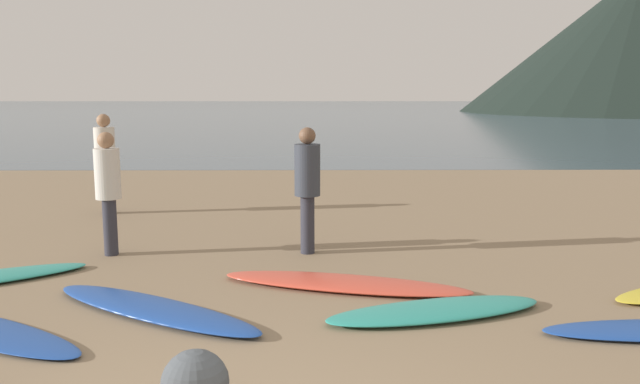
# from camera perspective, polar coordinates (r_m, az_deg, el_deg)

# --- Properties ---
(ground_plane) EXTENTS (120.00, 120.00, 0.20)m
(ground_plane) POSITION_cam_1_polar(r_m,az_deg,el_deg) (12.76, -2.88, -0.54)
(ground_plane) COLOR #8C7559
(ground_plane) RESTS_ON ground
(ocean_water) EXTENTS (140.00, 100.00, 0.01)m
(ocean_water) POSITION_cam_1_polar(r_m,az_deg,el_deg) (66.29, -0.98, 7.37)
(ocean_water) COLOR #475B6B
(ocean_water) RESTS_ON ground
(headland_hill) EXTENTS (31.68, 31.68, 12.98)m
(headland_hill) POSITION_cam_1_polar(r_m,az_deg,el_deg) (66.03, 26.74, 12.04)
(headland_hill) COLOR black
(headland_hill) RESTS_ON ground
(surfboard_3) EXTENTS (2.39, 1.79, 0.10)m
(surfboard_3) POSITION_cam_1_polar(r_m,az_deg,el_deg) (6.16, -14.72, -10.06)
(surfboard_3) COLOR #1E479E
(surfboard_3) RESTS_ON ground
(surfboard_4) EXTENTS (2.70, 1.26, 0.10)m
(surfboard_4) POSITION_cam_1_polar(r_m,az_deg,el_deg) (6.71, 2.22, -8.16)
(surfboard_4) COLOR #D84C38
(surfboard_4) RESTS_ON ground
(surfboard_5) EXTENTS (2.19, 1.14, 0.10)m
(surfboard_5) POSITION_cam_1_polar(r_m,az_deg,el_deg) (6.01, 10.30, -10.39)
(surfboard_5) COLOR teal
(surfboard_5) RESTS_ON ground
(person_0) EXTENTS (0.33, 0.33, 1.65)m
(person_0) POSITION_cam_1_polar(r_m,az_deg,el_deg) (11.09, -18.67, 3.13)
(person_0) COLOR #2D2D38
(person_0) RESTS_ON ground
(person_1) EXTENTS (0.32, 0.32, 1.59)m
(person_1) POSITION_cam_1_polar(r_m,az_deg,el_deg) (7.91, -1.14, 1.10)
(person_1) COLOR #2D2D38
(person_1) RESTS_ON ground
(person_2) EXTENTS (0.31, 0.31, 1.54)m
(person_2) POSITION_cam_1_polar(r_m,az_deg,el_deg) (8.25, -18.45, 0.75)
(person_2) COLOR #2D2D38
(person_2) RESTS_ON ground
(beach_rock_far) EXTENTS (0.43, 0.43, 0.43)m
(beach_rock_far) POSITION_cam_1_polar(r_m,az_deg,el_deg) (4.25, -11.11, -16.47)
(beach_rock_far) COLOR #464C51
(beach_rock_far) RESTS_ON ground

